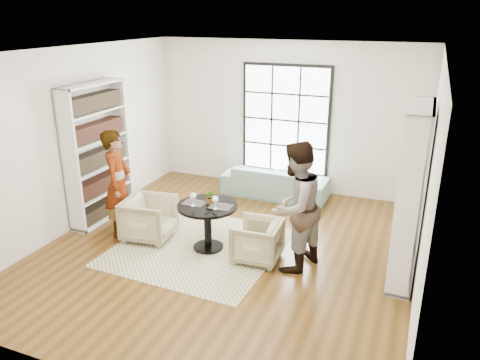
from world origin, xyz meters
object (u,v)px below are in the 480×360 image
at_px(sofa, 275,181).
at_px(wine_glass_left, 193,197).
at_px(armchair_left, 149,218).
at_px(armchair_right, 257,241).
at_px(pedestal_table, 208,217).
at_px(flower_centerpiece, 210,197).
at_px(person_right, 295,207).
at_px(wine_glass_right, 215,200).
at_px(person_left, 118,183).

distance_m(sofa, wine_glass_left, 2.73).
distance_m(armchair_left, wine_glass_left, 1.02).
distance_m(armchair_right, wine_glass_left, 1.16).
bearing_deg(sofa, armchair_right, 102.95).
height_order(pedestal_table, flower_centerpiece, flower_centerpiece).
distance_m(person_right, flower_centerpiece, 1.37).
relative_size(person_right, wine_glass_right, 8.93).
height_order(sofa, wine_glass_left, wine_glass_left).
distance_m(pedestal_table, armchair_right, 0.86).
distance_m(armchair_left, wine_glass_right, 1.33).
distance_m(person_left, wine_glass_right, 1.77).
bearing_deg(person_left, flower_centerpiece, -104.54).
distance_m(pedestal_table, sofa, 2.54).
height_order(armchair_right, flower_centerpiece, flower_centerpiece).
bearing_deg(pedestal_table, sofa, 83.68).
relative_size(wine_glass_left, wine_glass_right, 1.01).
xyz_separation_m(person_left, person_right, (2.96, -0.01, 0.06)).
distance_m(sofa, armchair_right, 2.62).
height_order(sofa, flower_centerpiece, flower_centerpiece).
relative_size(person_right, wine_glass_left, 8.88).
distance_m(pedestal_table, flower_centerpiece, 0.32).
bearing_deg(pedestal_table, person_left, -178.71).
bearing_deg(armchair_left, pedestal_table, -95.21).
relative_size(sofa, person_right, 1.11).
xyz_separation_m(wine_glass_left, flower_centerpiece, (0.20, 0.18, -0.04)).
xyz_separation_m(armchair_left, flower_centerpiece, (1.06, 0.11, 0.50)).
height_order(armchair_left, armchair_right, armchair_left).
xyz_separation_m(pedestal_table, wine_glass_right, (0.18, -0.09, 0.35)).
relative_size(pedestal_table, wine_glass_left, 4.36).
bearing_deg(armchair_left, wine_glass_left, -102.12).
bearing_deg(armchair_right, armchair_left, -92.86).
bearing_deg(person_left, armchair_left, -108.39).
bearing_deg(wine_glass_right, flower_centerpiece, 133.96).
relative_size(armchair_left, flower_centerpiece, 3.41).
distance_m(wine_glass_left, wine_glass_right, 0.36).
bearing_deg(sofa, wine_glass_left, 80.97).
xyz_separation_m(armchair_right, person_left, (-2.41, 0.01, 0.57)).
relative_size(sofa, armchair_left, 2.70).
height_order(armchair_right, wine_glass_right, wine_glass_right).
xyz_separation_m(armchair_left, person_left, (-0.55, -0.00, 0.53)).
bearing_deg(armchair_right, pedestal_table, -95.67).
height_order(pedestal_table, wine_glass_left, wine_glass_left).
relative_size(sofa, flower_centerpiece, 9.21).
distance_m(armchair_right, person_left, 2.48).
bearing_deg(wine_glass_left, armchair_left, 175.06).
bearing_deg(sofa, pedestal_table, 84.51).
bearing_deg(flower_centerpiece, person_right, -4.93).
height_order(armchair_left, flower_centerpiece, flower_centerpiece).
bearing_deg(wine_glass_left, pedestal_table, 31.65).
distance_m(armchair_left, armchair_right, 1.86).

